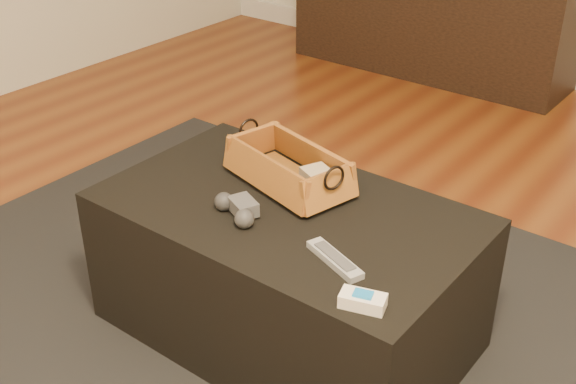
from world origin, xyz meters
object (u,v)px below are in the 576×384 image
Objects in this scene: ottoman at (287,271)px; game_controller at (238,209)px; silver_remote at (335,259)px; cream_gadget at (363,300)px; tv_remote at (280,175)px; wicker_basket at (289,170)px; media_cabinet at (433,17)px.

ottoman is 0.27m from game_controller.
silver_remote reaches higher than ottoman.
game_controller reaches higher than silver_remote.
ottoman is 0.50m from cream_gadget.
tv_remote reaches higher than ottoman.
wicker_basket is 3.81× the size of cream_gadget.
tv_remote is 1.10× the size of silver_remote.
wicker_basket is at bearing 91.15° from game_controller.
cream_gadget is at bearing -25.84° from tv_remote.
wicker_basket is 0.57m from cream_gadget.
game_controller is 1.49× the size of cream_gadget.
media_cabinet is 1.53× the size of ottoman.
game_controller is at bearing 165.87° from cream_gadget.
tv_remote is 0.41m from silver_remote.
media_cabinet is 9.44× the size of game_controller.
silver_remote is (0.31, -0.02, -0.02)m from game_controller.
wicker_basket reaches higher than game_controller.
media_cabinet is 2.74m from cream_gadget.
game_controller is (0.68, -2.38, 0.16)m from media_cabinet.
media_cabinet is 2.27m from wicker_basket.
wicker_basket is 2.56× the size of game_controller.
wicker_basket reaches higher than tv_remote.
media_cabinet reaches higher than tv_remote.
ottoman is 0.27m from tv_remote.
game_controller is 0.47m from cream_gadget.
ottoman is at bearing 60.55° from game_controller.
cream_gadget is (1.13, -2.49, 0.15)m from media_cabinet.
cream_gadget is at bearing -31.13° from ottoman.
tv_remote is at bearing 145.84° from cream_gadget.
ottoman is 9.21× the size of cream_gadget.
silver_remote is at bearing -28.65° from ottoman.
media_cabinet is 14.06× the size of cream_gadget.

